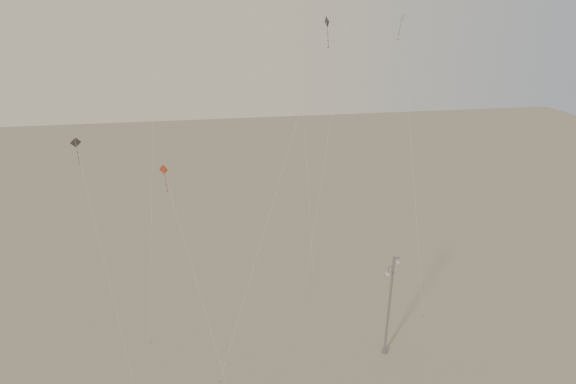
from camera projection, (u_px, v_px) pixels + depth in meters
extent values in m
plane|color=gray|center=(321.00, 362.00, 33.44)|extent=(160.00, 160.00, 0.00)
cylinder|color=gray|center=(384.00, 351.00, 34.27)|extent=(0.44, 0.44, 0.30)
cylinder|color=gray|center=(389.00, 307.00, 32.73)|extent=(0.19, 0.18, 8.36)
cylinder|color=gray|center=(394.00, 257.00, 31.11)|extent=(0.14, 0.14, 0.18)
cylinder|color=gray|center=(397.00, 258.00, 31.30)|extent=(0.48, 0.29, 0.07)
cylinder|color=gray|center=(399.00, 259.00, 31.49)|extent=(0.06, 0.06, 0.30)
ellipsoid|color=#AAAAA5|center=(399.00, 261.00, 31.55)|extent=(0.52, 0.52, 0.18)
cylinder|color=gray|center=(391.00, 266.00, 31.15)|extent=(0.54, 0.39, 0.07)
cylinder|color=gray|center=(388.00, 270.00, 31.03)|extent=(0.06, 0.06, 0.40)
ellipsoid|color=#AAAAA5|center=(388.00, 273.00, 31.11)|extent=(0.52, 0.52, 0.18)
cylinder|color=beige|center=(153.00, 119.00, 33.20)|extent=(3.24, 8.95, 33.43)
cylinder|color=gray|center=(150.00, 342.00, 35.30)|extent=(0.06, 0.06, 0.10)
cube|color=black|center=(327.00, 22.00, 30.03)|extent=(0.20, 0.74, 0.71)
cylinder|color=black|center=(328.00, 38.00, 30.51)|extent=(0.21, 0.13, 1.43)
cylinder|color=beige|center=(272.00, 206.00, 30.81)|extent=(8.69, 6.74, 23.50)
cylinder|color=gray|center=(219.00, 382.00, 31.59)|extent=(0.06, 0.06, 0.10)
cylinder|color=beige|center=(341.00, 53.00, 37.16)|extent=(6.98, 6.92, 41.74)
cylinder|color=gray|center=(304.00, 292.00, 41.48)|extent=(0.06, 0.06, 0.10)
cube|color=maroon|center=(164.00, 170.00, 29.50)|extent=(0.62, 0.50, 0.76)
cylinder|color=maroon|center=(166.00, 183.00, 30.02)|extent=(0.11, 0.20, 1.34)
cylinder|color=beige|center=(202.00, 301.00, 28.34)|extent=(4.04, 9.34, 14.52)
cube|color=black|center=(402.00, 18.00, 34.97)|extent=(0.37, 0.79, 0.78)
cylinder|color=black|center=(399.00, 32.00, 35.32)|extent=(0.20, 0.03, 1.25)
cylinder|color=beige|center=(413.00, 174.00, 36.63)|extent=(1.59, 6.57, 23.59)
cylinder|color=gray|center=(423.00, 316.00, 38.28)|extent=(0.06, 0.06, 0.10)
cylinder|color=beige|center=(303.00, 101.00, 44.83)|extent=(0.35, 14.58, 31.37)
cylinder|color=gray|center=(313.00, 275.00, 44.18)|extent=(0.06, 0.06, 0.10)
cube|color=black|center=(76.00, 142.00, 29.37)|extent=(0.75, 0.22, 0.71)
cylinder|color=black|center=(78.00, 156.00, 29.86)|extent=(0.08, 0.20, 1.28)
cylinder|color=beige|center=(107.00, 271.00, 29.95)|extent=(2.64, 6.00, 16.21)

